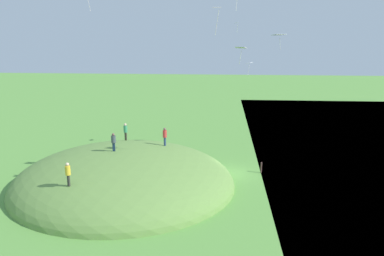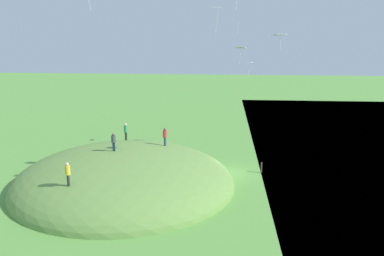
{
  "view_description": "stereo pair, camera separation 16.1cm",
  "coord_description": "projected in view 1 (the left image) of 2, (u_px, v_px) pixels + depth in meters",
  "views": [
    {
      "loc": [
        1.38,
        37.47,
        14.18
      ],
      "look_at": [
        3.72,
        2.67,
        5.21
      ],
      "focal_mm": 37.94,
      "sensor_mm": 36.0,
      "label": 1
    },
    {
      "loc": [
        1.22,
        37.45,
        14.18
      ],
      "look_at": [
        3.72,
        2.67,
        5.21
      ],
      "focal_mm": 37.94,
      "sensor_mm": 36.0,
      "label": 2
    }
  ],
  "objects": [
    {
      "name": "ground_plane",
      "position": [
        232.0,
        173.0,
        39.65
      ],
      "size": [
        160.0,
        160.0,
        0.0
      ],
      "primitive_type": "plane",
      "color": "#5C963F"
    },
    {
      "name": "grass_hill",
      "position": [
        124.0,
        185.0,
        36.88
      ],
      "size": [
        20.05,
        19.66,
        6.35
      ],
      "primitive_type": "ellipsoid",
      "color": "olive",
      "rests_on": "ground_plane"
    },
    {
      "name": "person_watching_kites",
      "position": [
        113.0,
        140.0,
        35.92
      ],
      "size": [
        0.41,
        0.41,
        1.66
      ],
      "rotation": [
        0.0,
        0.0,
        0.0
      ],
      "color": "#1B304B",
      "rests_on": "grass_hill"
    },
    {
      "name": "person_walking_path",
      "position": [
        125.0,
        130.0,
        41.11
      ],
      "size": [
        0.45,
        0.45,
        1.77
      ],
      "rotation": [
        0.0,
        0.0,
        2.93
      ],
      "color": "#3B382C",
      "rests_on": "grass_hill"
    },
    {
      "name": "person_with_child",
      "position": [
        68.0,
        171.0,
        30.27
      ],
      "size": [
        0.56,
        0.56,
        1.85
      ],
      "rotation": [
        0.0,
        0.0,
        2.49
      ],
      "color": "#2E2E2A",
      "rests_on": "grass_hill"
    },
    {
      "name": "person_on_hilltop",
      "position": [
        165.0,
        134.0,
        38.71
      ],
      "size": [
        0.52,
        0.52,
        1.78
      ],
      "rotation": [
        0.0,
        0.0,
        4.2
      ],
      "color": "navy",
      "rests_on": "grass_hill"
    },
    {
      "name": "kite_1",
      "position": [
        241.0,
        48.0,
        31.61
      ],
      "size": [
        1.0,
        0.86,
        1.34
      ],
      "color": "white"
    },
    {
      "name": "kite_3",
      "position": [
        217.0,
        11.0,
        29.61
      ],
      "size": [
        0.66,
        0.46,
        2.01
      ],
      "color": "silver"
    },
    {
      "name": "kite_4",
      "position": [
        249.0,
        64.0,
        43.18
      ],
      "size": [
        0.89,
        1.04,
        1.45
      ],
      "color": "white"
    },
    {
      "name": "kite_6",
      "position": [
        237.0,
        24.0,
        42.28
      ],
      "size": [
        0.49,
        0.64,
        1.04
      ],
      "color": "white"
    },
    {
      "name": "kite_7",
      "position": [
        279.0,
        35.0,
        35.37
      ],
      "size": [
        1.41,
        1.3,
        1.37
      ],
      "color": "white"
    },
    {
      "name": "mooring_post",
      "position": [
        261.0,
        168.0,
        39.69
      ],
      "size": [
        0.14,
        0.14,
        1.07
      ],
      "primitive_type": "cylinder",
      "color": "brown",
      "rests_on": "ground_plane"
    }
  ]
}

